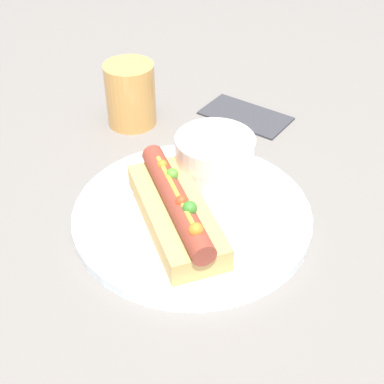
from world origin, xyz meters
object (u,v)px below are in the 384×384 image
spoon (187,168)px  drinking_glass (131,95)px  hot_dog (176,210)px  soup_bowl (215,156)px

spoon → drinking_glass: 0.17m
hot_dog → soup_bowl: bearing=133.6°
soup_bowl → spoon: (-0.03, -0.02, -0.03)m
drinking_glass → hot_dog: bearing=-21.7°
spoon → drinking_glass: bearing=82.6°
soup_bowl → drinking_glass: drinking_glass is taller
hot_dog → soup_bowl: (-0.04, 0.09, 0.01)m
hot_dog → drinking_glass: size_ratio=2.03×
spoon → drinking_glass: size_ratio=1.67×
soup_bowl → drinking_glass: bearing=179.2°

